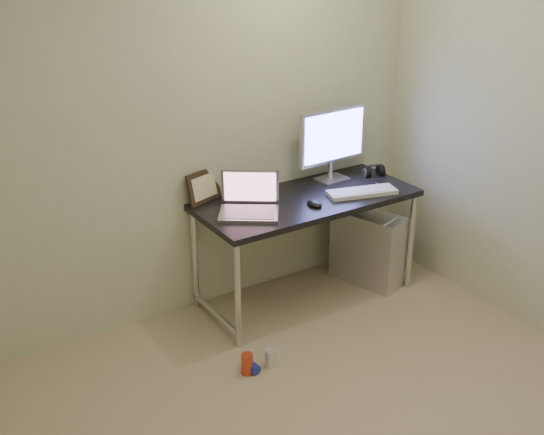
# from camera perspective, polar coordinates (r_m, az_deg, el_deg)

# --- Properties ---
(wall_back) EXTENTS (3.50, 0.02, 2.50)m
(wall_back) POSITION_cam_1_polar(r_m,az_deg,el_deg) (4.26, -7.55, 7.35)
(wall_back) COLOR beige
(wall_back) RESTS_ON ground
(desk) EXTENTS (1.48, 0.65, 0.75)m
(desk) POSITION_cam_1_polar(r_m,az_deg,el_deg) (4.54, 2.93, 0.72)
(desk) COLOR black
(desk) RESTS_ON ground
(tower_computer) EXTENTS (0.36, 0.55, 0.57)m
(tower_computer) POSITION_cam_1_polar(r_m,az_deg,el_deg) (4.95, 7.98, -2.51)
(tower_computer) COLOR silver
(tower_computer) RESTS_ON ground
(cable_a) EXTENTS (0.01, 0.16, 0.69)m
(cable_a) POSITION_cam_1_polar(r_m,az_deg,el_deg) (5.10, 5.25, 0.06)
(cable_a) COLOR black
(cable_a) RESTS_ON ground
(cable_b) EXTENTS (0.02, 0.11, 0.71)m
(cable_b) POSITION_cam_1_polar(r_m,az_deg,el_deg) (5.14, 6.17, -0.01)
(cable_b) COLOR black
(cable_b) RESTS_ON ground
(can_red) EXTENTS (0.07, 0.07, 0.13)m
(can_red) POSITION_cam_1_polar(r_m,az_deg,el_deg) (4.05, -2.10, -12.14)
(can_red) COLOR red
(can_red) RESTS_ON ground
(can_white) EXTENTS (0.07, 0.07, 0.11)m
(can_white) POSITION_cam_1_polar(r_m,az_deg,el_deg) (4.11, -0.17, -11.66)
(can_white) COLOR silver
(can_white) RESTS_ON ground
(can_blue) EXTENTS (0.07, 0.12, 0.06)m
(can_blue) POSITION_cam_1_polar(r_m,az_deg,el_deg) (4.09, -1.76, -12.32)
(can_blue) COLOR #2232AA
(can_blue) RESTS_ON ground
(laptop) EXTENTS (0.47, 0.45, 0.25)m
(laptop) POSITION_cam_1_polar(r_m,az_deg,el_deg) (4.25, -1.90, 1.22)
(laptop) COLOR silver
(laptop) RESTS_ON desk
(monitor) EXTENTS (0.55, 0.17, 0.51)m
(monitor) POSITION_cam_1_polar(r_m,az_deg,el_deg) (4.73, 5.10, 6.56)
(monitor) COLOR silver
(monitor) RESTS_ON desk
(keyboard) EXTENTS (0.49, 0.27, 0.03)m
(keyboard) POSITION_cam_1_polar(r_m,az_deg,el_deg) (4.58, 7.53, 2.11)
(keyboard) COLOR silver
(keyboard) RESTS_ON desk
(mouse_right) EXTENTS (0.09, 0.12, 0.03)m
(mouse_right) POSITION_cam_1_polar(r_m,az_deg,el_deg) (4.75, 8.95, 2.85)
(mouse_right) COLOR black
(mouse_right) RESTS_ON desk
(mouse_left) EXTENTS (0.08, 0.12, 0.04)m
(mouse_left) POSITION_cam_1_polar(r_m,az_deg,el_deg) (4.37, 3.58, 1.24)
(mouse_left) COLOR black
(mouse_left) RESTS_ON desk
(headphones) EXTENTS (0.17, 0.10, 0.10)m
(headphones) POSITION_cam_1_polar(r_m,az_deg,el_deg) (4.94, 8.50, 3.81)
(headphones) COLOR black
(headphones) RESTS_ON desk
(picture_frame) EXTENTS (0.27, 0.15, 0.21)m
(picture_frame) POSITION_cam_1_polar(r_m,az_deg,el_deg) (4.41, -5.75, 2.61)
(picture_frame) COLOR black
(picture_frame) RESTS_ON desk
(webcam) EXTENTS (0.05, 0.03, 0.13)m
(webcam) POSITION_cam_1_polar(r_m,az_deg,el_deg) (4.44, -3.46, 2.69)
(webcam) COLOR silver
(webcam) RESTS_ON desk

